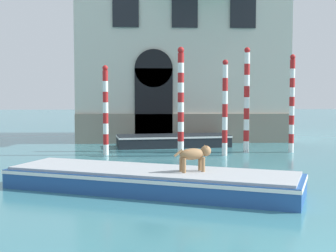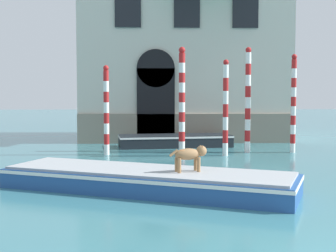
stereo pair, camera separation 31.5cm
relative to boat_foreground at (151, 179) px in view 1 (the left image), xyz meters
The scene contains 8 objects.
boat_foreground is the anchor object (origin of this frame).
dog_on_deck 1.28m from the boat_foreground, 20.45° to the right, with size 0.92×0.46×0.63m.
boat_moored_near_palazzo 9.32m from the boat_foreground, 82.87° to the left, with size 5.11×2.24×0.52m.
mooring_pole_0 8.43m from the boat_foreground, 61.22° to the left, with size 0.23×0.23×4.19m.
mooring_pole_1 8.03m from the boat_foreground, 79.99° to the left, with size 0.26×0.26×4.24m.
mooring_pole_2 7.01m from the boat_foreground, 64.85° to the left, with size 0.21×0.21×3.63m.
mooring_pole_3 9.23m from the boat_foreground, 50.75° to the left, with size 0.21×0.21×3.90m.
mooring_pole_4 6.98m from the boat_foreground, 103.63° to the left, with size 0.22×0.22×3.43m.
Camera 1 is at (-3.83, -5.31, 2.41)m, focal length 50.00 mm.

